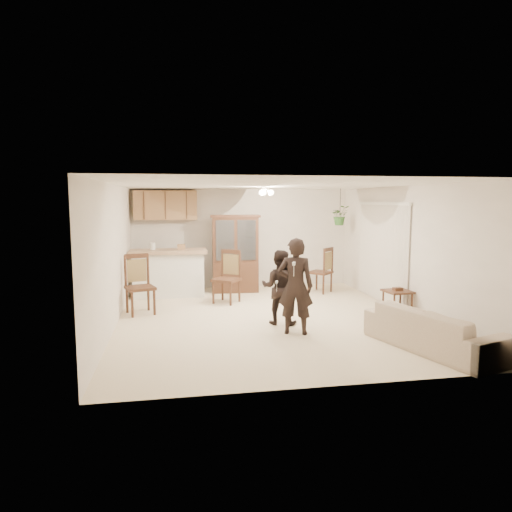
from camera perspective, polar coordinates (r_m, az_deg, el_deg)
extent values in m
plane|color=beige|center=(8.71, 1.39, -7.78)|extent=(6.50, 6.50, 0.00)
cube|color=white|center=(8.43, 1.44, 8.88)|extent=(5.50, 6.50, 0.02)
cube|color=beige|center=(11.67, -1.75, 2.22)|extent=(5.50, 0.02, 2.50)
cube|color=beige|center=(5.37, 8.31, -3.54)|extent=(5.50, 0.02, 2.50)
cube|color=beige|center=(8.38, -17.34, 0.01)|extent=(0.02, 6.50, 2.50)
cube|color=beige|center=(9.42, 18.05, 0.72)|extent=(0.02, 6.50, 2.50)
cube|color=white|center=(10.75, -10.85, -2.35)|extent=(1.60, 0.55, 1.00)
cube|color=tan|center=(10.67, -10.92, 0.57)|extent=(1.75, 0.70, 0.08)
cube|color=#8F603E|center=(11.33, -11.24, 6.25)|extent=(1.50, 0.34, 0.70)
imported|color=#2C5E25|center=(11.38, 10.45, 5.01)|extent=(0.43, 0.37, 0.48)
cylinder|color=black|center=(11.37, 10.49, 6.65)|extent=(0.01, 0.01, 0.65)
imported|color=beige|center=(7.35, 21.36, -8.13)|extent=(1.26, 2.01, 0.73)
imported|color=black|center=(7.58, 4.95, -3.09)|extent=(0.76, 0.62, 1.80)
imported|color=black|center=(8.20, 2.91, -3.89)|extent=(0.80, 0.71, 1.35)
cube|color=#371F14|center=(11.12, -2.59, -2.62)|extent=(1.12, 0.50, 0.73)
cube|color=#371F14|center=(11.00, -2.62, 2.06)|extent=(1.11, 0.44, 1.09)
cube|color=silver|center=(11.00, -2.62, 2.06)|extent=(0.95, 0.07, 0.96)
cube|color=#371F14|center=(10.97, -2.63, 5.00)|extent=(1.21, 0.52, 0.05)
cube|color=#371F14|center=(9.09, 17.29, -4.24)|extent=(0.52, 0.52, 0.04)
cube|color=#371F14|center=(9.16, 17.20, -6.45)|extent=(0.44, 0.44, 0.03)
cube|color=#371F14|center=(9.08, 17.30, -3.95)|extent=(0.18, 0.13, 0.06)
cube|color=#371F14|center=(9.21, -14.28, -3.89)|extent=(0.65, 0.65, 0.06)
cube|color=#997B4C|center=(9.16, -14.34, -1.96)|extent=(0.38, 0.16, 0.45)
cube|color=#371F14|center=(9.12, -14.39, -0.14)|extent=(0.46, 0.19, 0.09)
cube|color=#371F14|center=(9.91, -3.73, -2.98)|extent=(0.70, 0.70, 0.06)
cube|color=#997B4C|center=(9.86, -3.74, -1.22)|extent=(0.33, 0.25, 0.44)
cube|color=#371F14|center=(9.83, -3.75, 0.44)|extent=(0.41, 0.30, 0.09)
cube|color=#371F14|center=(11.13, 8.01, -2.04)|extent=(0.69, 0.69, 0.05)
cube|color=#997B4C|center=(11.09, 8.04, -0.53)|extent=(0.29, 0.28, 0.42)
cube|color=#371F14|center=(11.06, 8.06, 0.88)|extent=(0.35, 0.34, 0.08)
cube|color=white|center=(7.15, 4.76, -0.95)|extent=(0.09, 0.15, 0.04)
cube|color=white|center=(7.87, 2.60, -3.25)|extent=(0.07, 0.12, 0.04)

